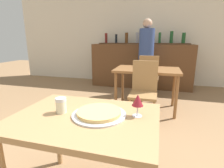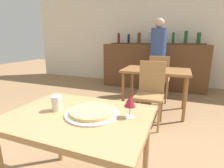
# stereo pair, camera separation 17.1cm
# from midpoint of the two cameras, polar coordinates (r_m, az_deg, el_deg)

# --- Properties ---
(wall_back) EXTENTS (8.00, 0.05, 2.80)m
(wall_back) POSITION_cam_midpoint_polar(r_m,az_deg,el_deg) (5.21, 9.51, 15.79)
(wall_back) COLOR silver
(wall_back) RESTS_ON ground_plane
(dining_table_near) EXTENTS (1.02, 0.76, 0.73)m
(dining_table_near) POSITION_cam_midpoint_polar(r_m,az_deg,el_deg) (1.32, -12.49, -13.60)
(dining_table_near) COLOR #A87F51
(dining_table_near) RESTS_ON ground_plane
(dining_table_far) EXTENTS (1.11, 0.70, 0.75)m
(dining_table_far) POSITION_cam_midpoint_polar(r_m,az_deg,el_deg) (3.13, 9.81, 3.31)
(dining_table_far) COLOR brown
(dining_table_far) RESTS_ON ground_plane
(bar_counter) EXTENTS (2.60, 0.56, 1.13)m
(bar_counter) POSITION_cam_midpoint_polar(r_m,az_deg,el_deg) (4.75, 8.43, 5.88)
(bar_counter) COLOR brown
(bar_counter) RESTS_ON ground_plane
(bar_back_shelf) EXTENTS (2.39, 0.24, 0.33)m
(bar_back_shelf) POSITION_cam_midpoint_polar(r_m,az_deg,el_deg) (4.84, 9.31, 13.64)
(bar_back_shelf) COLOR brown
(bar_back_shelf) RESTS_ON bar_counter
(chair_far_side_front) EXTENTS (0.40, 0.40, 0.94)m
(chair_far_side_front) POSITION_cam_midpoint_polar(r_m,az_deg,el_deg) (2.66, 8.56, -1.35)
(chair_far_side_front) COLOR olive
(chair_far_side_front) RESTS_ON ground_plane
(chair_far_side_back) EXTENTS (0.40, 0.40, 0.94)m
(chair_far_side_back) POSITION_cam_midpoint_polar(r_m,az_deg,el_deg) (3.66, 10.57, 2.88)
(chair_far_side_back) COLOR olive
(chair_far_side_back) RESTS_ON ground_plane
(pizza_tray) EXTENTS (0.39, 0.39, 0.04)m
(pizza_tray) POSITION_cam_midpoint_polar(r_m,az_deg,el_deg) (1.26, -8.15, -9.48)
(pizza_tray) COLOR silver
(pizza_tray) RESTS_ON dining_table_near
(cheese_shaker) EXTENTS (0.08, 0.08, 0.11)m
(cheese_shaker) POSITION_cam_midpoint_polar(r_m,az_deg,el_deg) (1.36, -19.81, -6.58)
(cheese_shaker) COLOR beige
(cheese_shaker) RESTS_ON dining_table_near
(person_standing) EXTENTS (0.34, 0.34, 1.70)m
(person_standing) POSITION_cam_midpoint_polar(r_m,az_deg,el_deg) (4.12, 9.89, 9.54)
(person_standing) COLOR #2D2D38
(person_standing) RESTS_ON ground_plane
(wine_glass) EXTENTS (0.08, 0.08, 0.16)m
(wine_glass) POSITION_cam_midpoint_polar(r_m,az_deg,el_deg) (1.21, 4.39, -5.58)
(wine_glass) COLOR silver
(wine_glass) RESTS_ON dining_table_near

